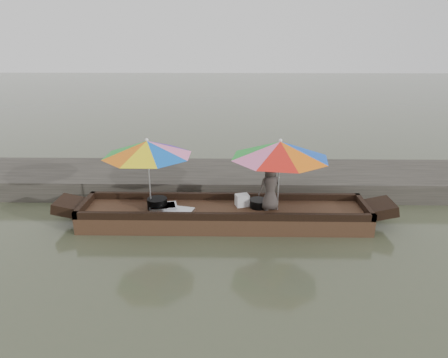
{
  "coord_description": "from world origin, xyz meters",
  "views": [
    {
      "loc": [
        0.15,
        -7.88,
        3.82
      ],
      "look_at": [
        0.0,
        0.1,
        1.0
      ],
      "focal_mm": 32.0,
      "sensor_mm": 36.0,
      "label": 1
    }
  ],
  "objects_px": {
    "charcoal_grill": "(258,204)",
    "tray_crayfish": "(163,207)",
    "supply_bag": "(242,200)",
    "cooking_pot": "(157,203)",
    "umbrella_stern": "(279,175)",
    "vendor": "(270,187)",
    "umbrella_bow": "(149,175)",
    "tray_scallop": "(179,211)",
    "boat_hull": "(224,216)"
  },
  "relations": [
    {
      "from": "umbrella_stern",
      "to": "cooking_pot",
      "type": "bearing_deg",
      "value": 179.76
    },
    {
      "from": "boat_hull",
      "to": "charcoal_grill",
      "type": "xyz_separation_m",
      "value": [
        0.74,
        0.11,
        0.26
      ]
    },
    {
      "from": "boat_hull",
      "to": "supply_bag",
      "type": "distance_m",
      "value": 0.53
    },
    {
      "from": "cooking_pot",
      "to": "supply_bag",
      "type": "bearing_deg",
      "value": 5.49
    },
    {
      "from": "umbrella_bow",
      "to": "cooking_pot",
      "type": "bearing_deg",
      "value": 4.57
    },
    {
      "from": "supply_bag",
      "to": "vendor",
      "type": "relative_size",
      "value": 0.28
    },
    {
      "from": "charcoal_grill",
      "to": "umbrella_stern",
      "type": "xyz_separation_m",
      "value": [
        0.4,
        -0.11,
        0.69
      ]
    },
    {
      "from": "tray_crayfish",
      "to": "supply_bag",
      "type": "relative_size",
      "value": 2.09
    },
    {
      "from": "boat_hull",
      "to": "charcoal_grill",
      "type": "height_order",
      "value": "charcoal_grill"
    },
    {
      "from": "vendor",
      "to": "umbrella_bow",
      "type": "relative_size",
      "value": 0.54
    },
    {
      "from": "umbrella_stern",
      "to": "vendor",
      "type": "bearing_deg",
      "value": 174.98
    },
    {
      "from": "tray_crayfish",
      "to": "umbrella_bow",
      "type": "relative_size",
      "value": 0.31
    },
    {
      "from": "tray_scallop",
      "to": "umbrella_stern",
      "type": "height_order",
      "value": "umbrella_stern"
    },
    {
      "from": "cooking_pot",
      "to": "umbrella_bow",
      "type": "bearing_deg",
      "value": -175.43
    },
    {
      "from": "cooking_pot",
      "to": "umbrella_stern",
      "type": "xyz_separation_m",
      "value": [
        2.58,
        -0.01,
        0.66
      ]
    },
    {
      "from": "vendor",
      "to": "umbrella_stern",
      "type": "height_order",
      "value": "umbrella_stern"
    },
    {
      "from": "tray_crayfish",
      "to": "umbrella_stern",
      "type": "relative_size",
      "value": 0.28
    },
    {
      "from": "boat_hull",
      "to": "tray_crayfish",
      "type": "distance_m",
      "value": 1.33
    },
    {
      "from": "vendor",
      "to": "cooking_pot",
      "type": "bearing_deg",
      "value": -18.43
    },
    {
      "from": "tray_scallop",
      "to": "vendor",
      "type": "height_order",
      "value": "vendor"
    },
    {
      "from": "cooking_pot",
      "to": "umbrella_stern",
      "type": "height_order",
      "value": "umbrella_stern"
    },
    {
      "from": "boat_hull",
      "to": "supply_bag",
      "type": "bearing_deg",
      "value": 25.25
    },
    {
      "from": "tray_scallop",
      "to": "umbrella_bow",
      "type": "xyz_separation_m",
      "value": [
        -0.62,
        0.2,
        0.74
      ]
    },
    {
      "from": "boat_hull",
      "to": "umbrella_stern",
      "type": "height_order",
      "value": "umbrella_stern"
    },
    {
      "from": "charcoal_grill",
      "to": "supply_bag",
      "type": "bearing_deg",
      "value": 166.8
    },
    {
      "from": "tray_scallop",
      "to": "vendor",
      "type": "bearing_deg",
      "value": 6.22
    },
    {
      "from": "boat_hull",
      "to": "tray_crayfish",
      "type": "relative_size",
      "value": 10.45
    },
    {
      "from": "tray_crayfish",
      "to": "supply_bag",
      "type": "bearing_deg",
      "value": 7.49
    },
    {
      "from": "tray_scallop",
      "to": "umbrella_bow",
      "type": "distance_m",
      "value": 0.99
    },
    {
      "from": "cooking_pot",
      "to": "charcoal_grill",
      "type": "bearing_deg",
      "value": 2.49
    },
    {
      "from": "charcoal_grill",
      "to": "tray_crayfish",
      "type": "bearing_deg",
      "value": -176.01
    },
    {
      "from": "umbrella_stern",
      "to": "umbrella_bow",
      "type": "bearing_deg",
      "value": 180.0
    },
    {
      "from": "supply_bag",
      "to": "vendor",
      "type": "xyz_separation_m",
      "value": [
        0.58,
        -0.17,
        0.38
      ]
    },
    {
      "from": "tray_crayfish",
      "to": "umbrella_stern",
      "type": "distance_m",
      "value": 2.56
    },
    {
      "from": "boat_hull",
      "to": "vendor",
      "type": "distance_m",
      "value": 1.19
    },
    {
      "from": "cooking_pot",
      "to": "umbrella_stern",
      "type": "bearing_deg",
      "value": -0.24
    },
    {
      "from": "cooking_pot",
      "to": "vendor",
      "type": "bearing_deg",
      "value": 0.1
    },
    {
      "from": "umbrella_bow",
      "to": "charcoal_grill",
      "type": "bearing_deg",
      "value": 2.61
    },
    {
      "from": "cooking_pot",
      "to": "umbrella_bow",
      "type": "height_order",
      "value": "umbrella_bow"
    },
    {
      "from": "boat_hull",
      "to": "vendor",
      "type": "bearing_deg",
      "value": 0.88
    },
    {
      "from": "tray_scallop",
      "to": "boat_hull",
      "type": "bearing_deg",
      "value": 11.6
    },
    {
      "from": "tray_crayfish",
      "to": "supply_bag",
      "type": "xyz_separation_m",
      "value": [
        1.7,
        0.22,
        0.09
      ]
    },
    {
      "from": "supply_bag",
      "to": "umbrella_bow",
      "type": "distance_m",
      "value": 2.08
    },
    {
      "from": "cooking_pot",
      "to": "supply_bag",
      "type": "xyz_separation_m",
      "value": [
        1.83,
        0.18,
        0.02
      ]
    },
    {
      "from": "supply_bag",
      "to": "umbrella_bow",
      "type": "height_order",
      "value": "umbrella_bow"
    },
    {
      "from": "charcoal_grill",
      "to": "supply_bag",
      "type": "height_order",
      "value": "supply_bag"
    },
    {
      "from": "charcoal_grill",
      "to": "vendor",
      "type": "height_order",
      "value": "vendor"
    },
    {
      "from": "supply_bag",
      "to": "umbrella_stern",
      "type": "height_order",
      "value": "umbrella_stern"
    },
    {
      "from": "cooking_pot",
      "to": "charcoal_grill",
      "type": "xyz_separation_m",
      "value": [
        2.18,
        0.09,
        -0.03
      ]
    },
    {
      "from": "vendor",
      "to": "supply_bag",
      "type": "bearing_deg",
      "value": -35.01
    }
  ]
}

